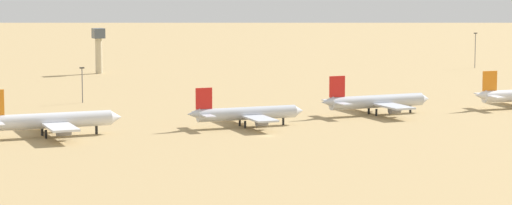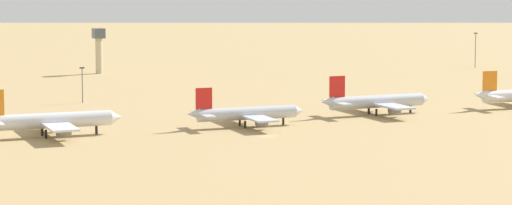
# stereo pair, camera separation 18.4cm
# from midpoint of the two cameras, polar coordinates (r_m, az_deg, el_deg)

# --- Properties ---
(ground) EXTENTS (4000.00, 4000.00, 0.00)m
(ground) POSITION_cam_midpoint_polar(r_m,az_deg,el_deg) (336.04, 0.56, -1.69)
(ground) COLOR tan
(parked_jet_orange_3) EXTENTS (44.27, 37.23, 14.63)m
(parked_jet_orange_3) POSITION_cam_midpoint_polar(r_m,az_deg,el_deg) (339.13, -10.42, -0.91)
(parked_jet_orange_3) COLOR silver
(parked_jet_orange_3) RESTS_ON ground
(parked_jet_red_4) EXTENTS (38.87, 32.74, 12.84)m
(parked_jet_red_4) POSITION_cam_midpoint_polar(r_m,az_deg,el_deg) (354.35, -0.53, -0.56)
(parked_jet_red_4) COLOR silver
(parked_jet_red_4) RESTS_ON ground
(parked_jet_red_5) EXTENTS (41.64, 34.88, 13.78)m
(parked_jet_red_5) POSITION_cam_midpoint_polar(r_m,az_deg,el_deg) (385.13, 6.03, 0.05)
(parked_jet_red_5) COLOR silver
(parked_jet_red_5) RESTS_ON ground
(control_tower) EXTENTS (5.20, 5.20, 21.16)m
(control_tower) POSITION_cam_midpoint_polar(r_m,az_deg,el_deg) (534.62, -7.93, 2.82)
(control_tower) COLOR #C6B793
(control_tower) RESTS_ON ground
(light_pole_west) EXTENTS (1.80, 0.50, 17.42)m
(light_pole_west) POSITION_cam_midpoint_polar(r_m,az_deg,el_deg) (568.92, 10.96, 2.72)
(light_pole_west) COLOR #59595E
(light_pole_west) RESTS_ON ground
(light_pole_mid) EXTENTS (1.80, 0.50, 13.17)m
(light_pole_mid) POSITION_cam_midpoint_polar(r_m,az_deg,el_deg) (421.18, -8.75, 1.03)
(light_pole_mid) COLOR #59595E
(light_pole_mid) RESTS_ON ground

